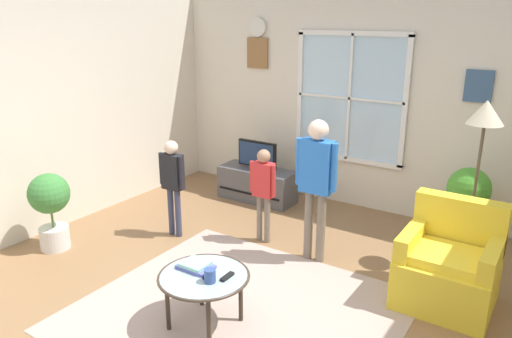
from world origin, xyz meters
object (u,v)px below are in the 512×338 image
remote_near_books (208,274)px  potted_plant_corner (50,204)px  book_stack (196,266)px  cup (210,276)px  armchair (449,267)px  floor_lamp (484,130)px  coffee_table (204,279)px  potted_plant_by_window (468,199)px  person_blue_shirt (317,175)px  person_red_shirt (263,185)px  television (257,154)px  person_black_shirt (173,177)px  tv_stand (257,184)px  remote_near_cup (227,277)px

remote_near_books → potted_plant_corner: (-2.20, 0.17, 0.05)m
book_stack → cup: 0.25m
remote_near_books → cup: bearing=-41.2°
armchair → floor_lamp: floor_lamp is taller
remote_near_books → potted_plant_corner: 2.21m
coffee_table → potted_plant_by_window: 2.99m
remote_near_books → book_stack: bearing=167.2°
book_stack → person_blue_shirt: person_blue_shirt is taller
floor_lamp → person_red_shirt: bearing=-162.6°
floor_lamp → person_blue_shirt: bearing=-152.4°
television → person_black_shirt: size_ratio=0.51×
tv_stand → armchair: armchair is taller
armchair → cup: armchair is taller
book_stack → person_blue_shirt: bearing=76.5°
remote_near_cup → person_black_shirt: size_ratio=0.13×
cup → potted_plant_by_window: potted_plant_by_window is taller
armchair → remote_near_books: (-1.48, -1.39, 0.13)m
armchair → person_black_shirt: (-2.84, -0.29, 0.36)m
tv_stand → cup: 2.91m
armchair → potted_plant_corner: (-3.68, -1.23, 0.18)m
potted_plant_by_window → tv_stand: bearing=-177.9°
tv_stand → armchair: (2.68, -1.14, 0.11)m
remote_near_cup → floor_lamp: size_ratio=0.09×
coffee_table → person_blue_shirt: bearing=81.5°
floor_lamp → coffee_table: bearing=-125.4°
coffee_table → book_stack: size_ratio=2.59×
television → potted_plant_by_window: (2.57, 0.09, -0.10)m
coffee_table → remote_near_cup: 0.19m
book_stack → floor_lamp: (1.65, 2.10, 0.90)m
armchair → tv_stand: bearing=157.0°
remote_near_cup → floor_lamp: (1.35, 2.08, 0.92)m
book_stack → potted_plant_corner: bearing=176.3°
book_stack → remote_near_books: bearing=-12.8°
tv_stand → coffee_table: (1.17, -2.55, 0.20)m
television → remote_near_cup: size_ratio=3.96×
remote_near_books → remote_near_cup: size_ratio=1.00×
coffee_table → remote_near_cup: remote_near_cup is taller
book_stack → person_red_shirt: 1.53m
armchair → remote_near_cup: (-1.34, -1.34, 0.13)m
television → floor_lamp: floor_lamp is taller
cup → remote_near_cup: size_ratio=0.76×
person_blue_shirt → floor_lamp: size_ratio=0.87×
potted_plant_corner → remote_near_books: bearing=-4.3°
person_blue_shirt → remote_near_cup: bearing=-91.7°
tv_stand → person_red_shirt: bearing=-53.8°
remote_near_cup → person_black_shirt: person_black_shirt is taller
book_stack → potted_plant_corner: size_ratio=0.34×
book_stack → remote_near_books: (0.15, -0.03, -0.01)m
remote_near_cup → potted_plant_by_window: size_ratio=0.16×
book_stack → armchair: bearing=39.8°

